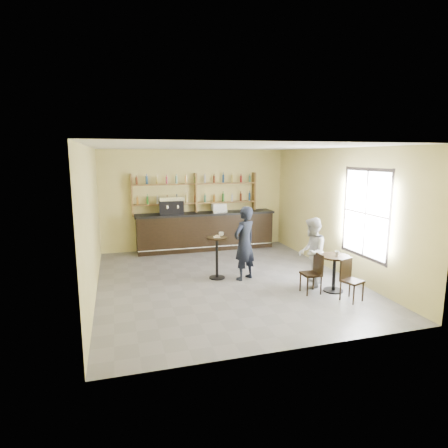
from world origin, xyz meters
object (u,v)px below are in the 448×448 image
object	(u,v)px
pastry_case	(219,208)
chair_west	(311,274)
bar_counter	(206,231)
man_main	(244,243)
cafe_table	(334,273)
patron_second	(311,252)
chair_south	(352,281)
pedestal_table	(217,258)
espresso_machine	(171,205)

from	to	relation	value
pastry_case	chair_west	size ratio (longest dim) A/B	0.52
bar_counter	pastry_case	world-z (taller)	pastry_case
man_main	cafe_table	xyz separation A→B (m)	(1.65, -1.35, -0.49)
bar_counter	pastry_case	xyz separation A→B (m)	(0.44, 0.00, 0.74)
patron_second	pastry_case	bearing A→B (deg)	-130.28
man_main	chair_south	distance (m)	2.63
patron_second	bar_counter	bearing A→B (deg)	-124.69
pastry_case	pedestal_table	xyz separation A→B (m)	(-0.86, -2.94, -0.83)
espresso_machine	chair_west	xyz separation A→B (m)	(2.39, -4.51, -1.03)
bar_counter	pastry_case	distance (m)	0.87
bar_counter	chair_south	xyz separation A→B (m)	(1.90, -5.16, -0.17)
pedestal_table	chair_west	distance (m)	2.33
bar_counter	cafe_table	xyz separation A→B (m)	(1.85, -4.56, -0.19)
espresso_machine	chair_south	size ratio (longest dim) A/B	0.86
espresso_machine	pastry_case	xyz separation A→B (m)	(1.53, 0.00, -0.13)
bar_counter	patron_second	world-z (taller)	patron_second
cafe_table	patron_second	world-z (taller)	patron_second
cafe_table	chair_south	distance (m)	0.60
chair_south	patron_second	xyz separation A→B (m)	(-0.39, 1.04, 0.37)
pastry_case	chair_south	xyz separation A→B (m)	(1.46, -5.16, -0.91)
man_main	chair_west	size ratio (longest dim) A/B	2.03
chair_south	pastry_case	bearing A→B (deg)	85.24
pastry_case	cafe_table	world-z (taller)	pastry_case
chair_west	patron_second	distance (m)	0.57
espresso_machine	chair_west	size ratio (longest dim) A/B	0.84
bar_counter	patron_second	bearing A→B (deg)	-69.81
chair_west	chair_south	world-z (taller)	chair_west
bar_counter	cafe_table	size ratio (longest dim) A/B	5.43
patron_second	cafe_table	bearing A→B (deg)	72.92
cafe_table	bar_counter	bearing A→B (deg)	112.14
chair_south	cafe_table	bearing A→B (deg)	74.19
pedestal_table	cafe_table	distance (m)	2.79
man_main	chair_west	world-z (taller)	man_main
pedestal_table	man_main	size ratio (longest dim) A/B	0.58
man_main	cafe_table	world-z (taller)	man_main
chair_west	pedestal_table	bearing A→B (deg)	-132.08
cafe_table	chair_west	distance (m)	0.55
pastry_case	chair_south	world-z (taller)	pastry_case
pastry_case	patron_second	world-z (taller)	patron_second
cafe_table	chair_west	world-z (taller)	chair_west
chair_west	cafe_table	bearing A→B (deg)	85.00
espresso_machine	pedestal_table	xyz separation A→B (m)	(0.67, -2.94, -0.96)
chair_west	patron_second	xyz separation A→B (m)	(0.21, 0.39, 0.37)
pedestal_table	chair_south	distance (m)	3.21
bar_counter	chair_south	distance (m)	5.50
bar_counter	chair_south	world-z (taller)	bar_counter
cafe_table	man_main	bearing A→B (deg)	140.62
chair_west	chair_south	xyz separation A→B (m)	(0.60, -0.65, -0.01)
espresso_machine	pedestal_table	size ratio (longest dim) A/B	0.72
espresso_machine	chair_west	distance (m)	5.20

